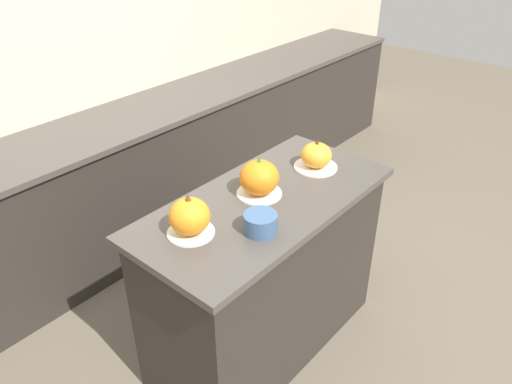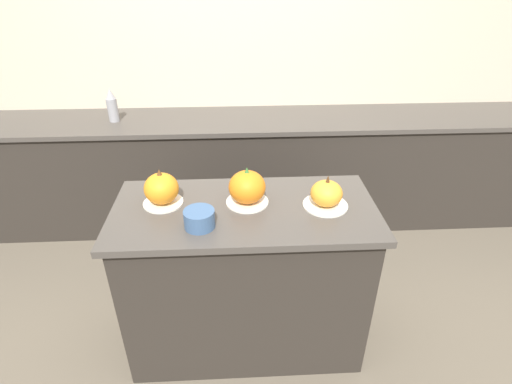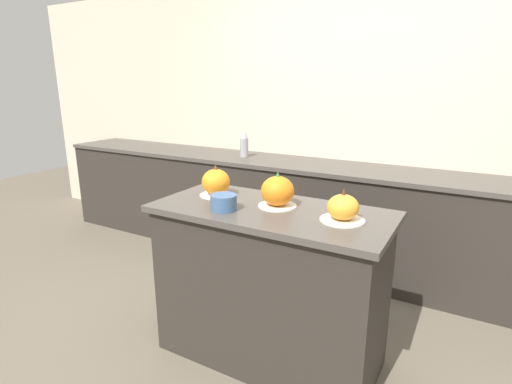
{
  "view_description": "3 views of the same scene",
  "coord_description": "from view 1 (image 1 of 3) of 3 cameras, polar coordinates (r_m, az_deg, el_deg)",
  "views": [
    {
      "loc": [
        -1.5,
        -1.23,
        2.14
      ],
      "look_at": [
        -0.08,
        -0.01,
        1.0
      ],
      "focal_mm": 35.0,
      "sensor_mm": 36.0,
      "label": 1
    },
    {
      "loc": [
        -0.03,
        -1.65,
        1.98
      ],
      "look_at": [
        0.06,
        0.02,
        1.01
      ],
      "focal_mm": 28.0,
      "sensor_mm": 36.0,
      "label": 2
    },
    {
      "loc": [
        0.95,
        -1.83,
        1.59
      ],
      "look_at": [
        -0.08,
        -0.02,
        1.01
      ],
      "focal_mm": 28.0,
      "sensor_mm": 36.0,
      "label": 3
    }
  ],
  "objects": [
    {
      "name": "kitchen_island",
      "position": [
        2.56,
        1.0,
        -9.55
      ],
      "size": [
        1.31,
        0.62,
        0.92
      ],
      "color": "#2D2823",
      "rests_on": "ground_plane"
    },
    {
      "name": "pumpkin_cake_right",
      "position": [
        2.54,
        6.85,
        4.09
      ],
      "size": [
        0.22,
        0.22,
        0.17
      ],
      "color": "silver",
      "rests_on": "kitchen_island"
    },
    {
      "name": "back_counter",
      "position": [
        3.39,
        -16.15,
        0.17
      ],
      "size": [
        6.0,
        0.6,
        0.91
      ],
      "color": "#2D2823",
      "rests_on": "ground_plane"
    },
    {
      "name": "ground_plane",
      "position": [
        2.89,
        0.91,
        -16.53
      ],
      "size": [
        12.0,
        12.0,
        0.0
      ],
      "primitive_type": "plane",
      "color": "#665B4C"
    },
    {
      "name": "pumpkin_cake_left",
      "position": [
        2.04,
        -7.59,
        -2.87
      ],
      "size": [
        0.2,
        0.2,
        0.19
      ],
      "color": "silver",
      "rests_on": "kitchen_island"
    },
    {
      "name": "pumpkin_cake_center",
      "position": [
        2.28,
        0.38,
        1.57
      ],
      "size": [
        0.21,
        0.21,
        0.2
      ],
      "color": "silver",
      "rests_on": "kitchen_island"
    },
    {
      "name": "mixing_bowl",
      "position": [
        2.05,
        0.51,
        -3.57
      ],
      "size": [
        0.14,
        0.14,
        0.08
      ],
      "color": "#3D5B84",
      "rests_on": "kitchen_island"
    },
    {
      "name": "wall_back",
      "position": [
        3.35,
        -21.52,
        13.79
      ],
      "size": [
        8.0,
        0.06,
        2.5
      ],
      "color": "beige",
      "rests_on": "ground_plane"
    }
  ]
}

